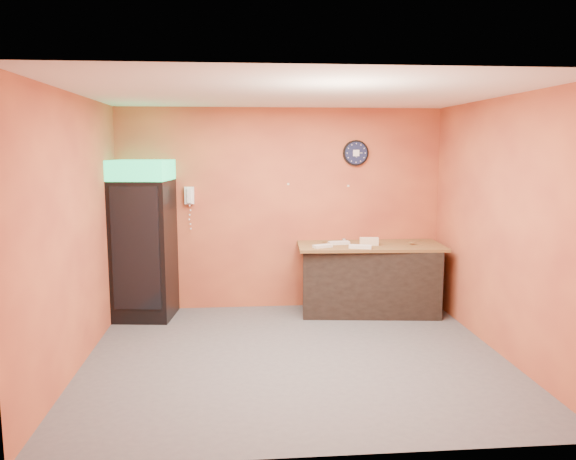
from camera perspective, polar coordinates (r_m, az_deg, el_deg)
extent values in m
plane|color=#47474C|center=(6.25, 0.77, -12.75)|extent=(4.50, 4.50, 0.00)
cube|color=#D26A3B|center=(7.87, -0.71, 2.14)|extent=(4.50, 0.02, 2.80)
cube|color=#D26A3B|center=(6.09, -20.76, -0.22)|extent=(0.02, 4.00, 2.80)
cube|color=#D26A3B|center=(6.52, 20.87, 0.31)|extent=(0.02, 4.00, 2.80)
cube|color=white|center=(5.86, 0.82, 13.73)|extent=(4.50, 4.00, 0.02)
cube|color=black|center=(7.67, -14.41, -1.93)|extent=(0.82, 0.82, 1.83)
cube|color=#17C56A|center=(7.56, -14.70, 5.90)|extent=(0.82, 0.82, 0.26)
cube|color=black|center=(7.29, -14.55, -1.83)|extent=(0.61, 0.09, 1.57)
cube|color=black|center=(7.82, 8.25, -5.02)|extent=(1.90, 1.01, 0.91)
cylinder|color=black|center=(7.95, 6.89, 7.77)|extent=(0.36, 0.05, 0.36)
cylinder|color=#0F1433|center=(7.92, 6.93, 7.77)|extent=(0.31, 0.01, 0.31)
cube|color=white|center=(7.92, 6.94, 7.77)|extent=(0.09, 0.00, 0.09)
cube|color=white|center=(7.81, -9.99, 3.48)|extent=(0.13, 0.07, 0.23)
cube|color=white|center=(7.76, -10.02, 3.45)|extent=(0.05, 0.04, 0.19)
cube|color=brown|center=(7.72, 8.32, -1.58)|extent=(2.00, 0.99, 0.04)
cube|color=beige|center=(7.63, 8.24, -1.35)|extent=(0.26, 0.11, 0.05)
cube|color=beige|center=(7.62, 8.25, -0.96)|extent=(0.26, 0.11, 0.05)
cube|color=silver|center=(7.40, 3.54, -1.64)|extent=(0.28, 0.19, 0.04)
cube|color=silver|center=(7.39, 7.36, -1.69)|extent=(0.32, 0.20, 0.04)
cube|color=silver|center=(7.66, 5.20, -1.31)|extent=(0.30, 0.15, 0.04)
cylinder|color=silver|center=(7.79, 5.72, -1.07)|extent=(0.06, 0.06, 0.06)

